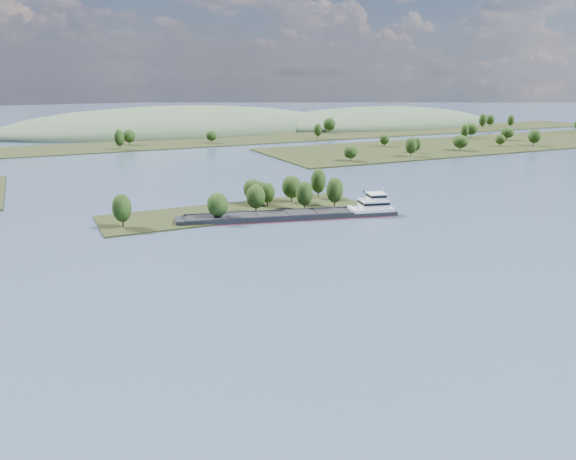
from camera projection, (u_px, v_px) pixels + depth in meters
ground at (308, 258)px, 160.26m from camera, size 1800.00×1800.00×0.00m
tree_island at (252, 202)px, 213.36m from camera, size 100.00×30.00×13.52m
right_bank at (479, 143)px, 411.59m from camera, size 320.00×90.00×15.34m
back_shoreline at (143, 145)px, 407.51m from camera, size 900.00×60.00×14.99m
hill_east at (379, 125)px, 571.62m from camera, size 260.00×140.00×36.00m
hill_west at (178, 130)px, 516.05m from camera, size 320.00×160.00×44.00m
cargo_barge at (304, 214)px, 204.86m from camera, size 80.72×28.01×10.91m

